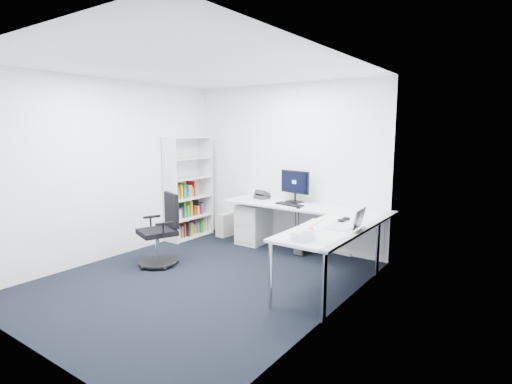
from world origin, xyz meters
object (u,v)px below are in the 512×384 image
Objects in this scene: l_desk at (291,235)px; monitor at (294,186)px; bookshelf at (188,188)px; laptop at (340,217)px; task_chair at (157,230)px.

monitor is (-0.24, 0.50, 0.66)m from l_desk.
laptop is at bearing -12.33° from bookshelf.
bookshelf reaches higher than l_desk.
l_desk is 4.86× the size of monitor.
l_desk is 1.97m from task_chair.
laptop is at bearing -32.28° from monitor.
laptop reaches higher than l_desk.
task_chair reaches higher than l_desk.
l_desk is at bearing 144.03° from laptop.
task_chair is at bearing -114.37° from monitor.
task_chair is at bearing -62.53° from bookshelf.
bookshelf is 3.31× the size of monitor.
l_desk is 0.86m from monitor.
task_chair is 2.63m from laptop.
l_desk is 2.58× the size of task_chair.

